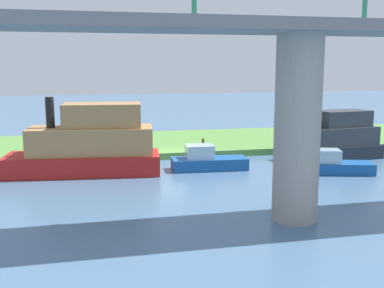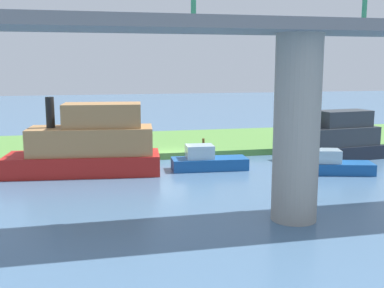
{
  "view_description": "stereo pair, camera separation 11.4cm",
  "coord_description": "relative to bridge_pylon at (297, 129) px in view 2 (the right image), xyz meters",
  "views": [
    {
      "loc": [
        6.57,
        34.68,
        7.16
      ],
      "look_at": [
        -0.34,
        5.0,
        2.0
      ],
      "focal_mm": 44.26,
      "sensor_mm": 36.0,
      "label": 1
    },
    {
      "loc": [
        6.45,
        34.7,
        7.16
      ],
      "look_at": [
        -0.34,
        5.0,
        2.0
      ],
      "focal_mm": 44.26,
      "sensor_mm": 36.0,
      "label": 2
    }
  ],
  "objects": [
    {
      "name": "ground_plane",
      "position": [
        2.88,
        -15.11,
        -4.25
      ],
      "size": [
        160.0,
        160.0,
        0.0
      ],
      "primitive_type": "plane",
      "color": "#4C7093"
    },
    {
      "name": "grassy_bank",
      "position": [
        2.88,
        -21.11,
        -4.0
      ],
      "size": [
        80.0,
        12.0,
        0.5
      ],
      "primitive_type": "cube",
      "color": "#5B9342",
      "rests_on": "ground"
    },
    {
      "name": "bridge_pylon",
      "position": [
        0.0,
        0.0,
        0.0
      ],
      "size": [
        2.09,
        2.09,
        8.5
      ],
      "primitive_type": "cylinder",
      "color": "#9E998E",
      "rests_on": "ground"
    },
    {
      "name": "bridge_span",
      "position": [
        -0.0,
        -0.02,
        4.75
      ],
      "size": [
        60.87,
        4.3,
        3.25
      ],
      "color": "slate",
      "rests_on": "bridge_pylon"
    },
    {
      "name": "person_on_bank",
      "position": [
        6.52,
        -17.18,
        -3.05
      ],
      "size": [
        0.5,
        0.5,
        1.39
      ],
      "color": "#2D334C",
      "rests_on": "grassy_bank"
    },
    {
      "name": "mooring_post",
      "position": [
        0.05,
        -16.89,
        -3.38
      ],
      "size": [
        0.2,
        0.2,
        0.74
      ],
      "primitive_type": "cylinder",
      "color": "brown",
      "rests_on": "grassy_bank"
    },
    {
      "name": "motorboat_red",
      "position": [
        9.16,
        -11.78,
        -2.37
      ],
      "size": [
        10.26,
        4.41,
        5.08
      ],
      "color": "red",
      "rests_on": "ground"
    },
    {
      "name": "houseboat_blue",
      "position": [
        -6.62,
        -8.16,
        -3.68
      ],
      "size": [
        5.09,
        2.93,
        1.6
      ],
      "color": "#195199",
      "rests_on": "ground"
    },
    {
      "name": "skiff_small",
      "position": [
        1.24,
        -11.17,
        -3.64
      ],
      "size": [
        5.27,
        2.18,
        1.72
      ],
      "color": "#195199",
      "rests_on": "ground"
    },
    {
      "name": "riverboat_paddlewheel",
      "position": [
        -9.11,
        -12.57,
        -2.75
      ],
      "size": [
        8.17,
        3.54,
        4.05
      ],
      "color": "#1E232D",
      "rests_on": "ground"
    }
  ]
}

